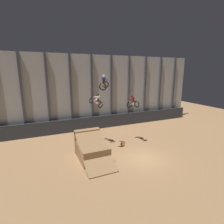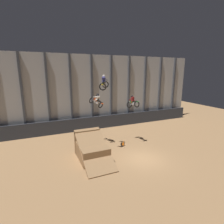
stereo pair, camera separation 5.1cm
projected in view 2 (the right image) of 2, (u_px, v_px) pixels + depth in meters
name	position (u px, v px, depth m)	size (l,w,h in m)	color
ground_plane	(143.00, 159.00, 17.05)	(60.00, 60.00, 0.00)	#9E754C
arena_back_wall	(102.00, 92.00, 26.15)	(32.00, 0.40, 10.71)	#ADB2B7
lower_barrier	(104.00, 122.00, 26.34)	(31.36, 0.20, 1.90)	#2D333D
dirt_ramp	(91.00, 149.00, 17.20)	(2.66, 5.17, 2.61)	#966F48
rider_bike_left_air	(97.00, 101.00, 19.39)	(1.46, 1.82, 1.64)	black
rider_bike_center_air	(104.00, 83.00, 17.39)	(1.45, 1.75, 1.52)	black
rider_bike_right_air	(133.00, 103.00, 20.06)	(0.97, 1.77, 1.58)	black
traffic_cone_near_ramp	(123.00, 143.00, 20.14)	(0.36, 0.36, 0.58)	black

